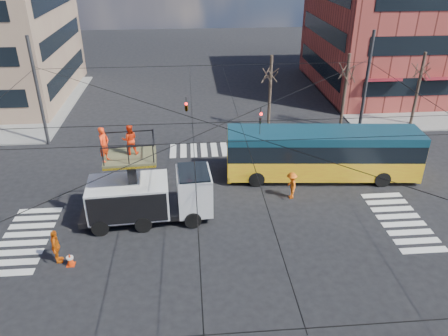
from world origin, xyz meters
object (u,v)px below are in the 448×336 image
utility_truck (149,188)px  city_bus (322,153)px  worker_ground (56,247)px  flagger (291,185)px  traffic_cone (70,259)px

utility_truck → city_bus: utility_truck is taller
worker_ground → flagger: 13.22m
utility_truck → city_bus: size_ratio=0.58×
city_bus → flagger: (-2.44, -2.37, -0.89)m
city_bus → traffic_cone: (-14.13, -7.50, -1.40)m
city_bus → flagger: bearing=-131.0°
flagger → worker_ground: bearing=-70.7°
city_bus → utility_truck: bearing=-155.0°
utility_truck → worker_ground: utility_truck is taller
traffic_cone → flagger: (11.68, 5.13, 0.51)m
utility_truck → traffic_cone: utility_truck is taller
utility_truck → flagger: utility_truck is taller
utility_truck → worker_ground: 5.46m
city_bus → worker_ground: (-14.75, -7.20, -0.85)m
utility_truck → flagger: (8.12, 1.50, -1.09)m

